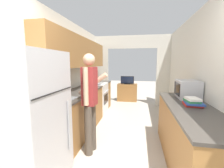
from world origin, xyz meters
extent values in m
cube|color=silver|center=(-1.35, 1.62, 1.25)|extent=(0.06, 6.84, 2.50)
cube|color=#9E6B38|center=(-1.16, 2.55, 1.78)|extent=(0.32, 3.26, 0.70)
cube|color=silver|center=(1.35, 1.62, 1.25)|extent=(0.06, 6.84, 2.50)
cube|color=silver|center=(-1.20, 4.47, 1.02)|extent=(0.65, 0.06, 2.05)
cube|color=silver|center=(1.20, 4.47, 1.02)|extent=(0.65, 0.06, 2.05)
cube|color=silver|center=(0.00, 4.47, 2.27)|extent=(3.04, 0.06, 0.45)
cube|color=#9E6B38|center=(-1.02, 1.94, 0.44)|extent=(0.60, 2.05, 0.88)
cube|color=#3D3833|center=(-1.02, 1.94, 0.90)|extent=(0.62, 2.06, 0.03)
cube|color=#9E6B38|center=(-1.02, 3.93, 0.44)|extent=(0.60, 0.49, 0.88)
cube|color=#3D3833|center=(-1.02, 3.94, 0.90)|extent=(0.62, 0.50, 0.03)
cube|color=#9EA3A8|center=(-1.02, 1.31, 0.91)|extent=(0.42, 0.44, 0.00)
cube|color=#9E6B38|center=(1.02, 1.23, 0.44)|extent=(0.60, 2.06, 0.88)
cube|color=#3D3833|center=(1.02, 1.23, 0.90)|extent=(0.62, 2.08, 0.03)
cube|color=#B7B7BC|center=(-0.98, 0.50, 0.84)|extent=(0.68, 0.80, 1.67)
cube|color=black|center=(-0.64, 0.50, 1.20)|extent=(0.01, 0.76, 0.01)
cylinder|color=#99999E|center=(-0.63, 0.75, 0.70)|extent=(0.02, 0.02, 0.67)
cube|color=white|center=(-1.01, 3.33, 0.46)|extent=(0.62, 0.72, 0.91)
cube|color=black|center=(-0.70, 3.33, 0.46)|extent=(0.01, 0.49, 0.27)
cylinder|color=#B7B7BC|center=(-0.68, 3.33, 0.69)|extent=(0.02, 0.58, 0.02)
cube|color=white|center=(-1.30, 3.33, 0.98)|extent=(0.04, 0.72, 0.14)
cylinder|color=#232328|center=(-0.89, 3.17, 0.91)|extent=(0.16, 0.16, 0.01)
cylinder|color=#232328|center=(-0.89, 3.48, 0.91)|extent=(0.16, 0.16, 0.01)
cylinder|color=#232328|center=(-1.13, 3.17, 0.91)|extent=(0.16, 0.16, 0.01)
cylinder|color=#232328|center=(-1.13, 3.48, 0.91)|extent=(0.16, 0.16, 0.01)
cylinder|color=#4C4238|center=(-0.53, 1.23, 0.42)|extent=(0.14, 0.14, 0.84)
cylinder|color=#4C4238|center=(-0.51, 1.40, 0.42)|extent=(0.14, 0.14, 0.84)
cube|color=maroon|center=(-0.52, 1.31, 1.15)|extent=(0.23, 0.23, 0.63)
cylinder|color=#DBAD89|center=(-0.53, 1.17, 1.17)|extent=(0.09, 0.09, 0.60)
cylinder|color=#DBAD89|center=(-0.51, 1.46, 1.17)|extent=(0.54, 0.12, 0.41)
sphere|color=#DBAD89|center=(-0.52, 1.31, 1.58)|extent=(0.19, 0.19, 0.19)
cube|color=#B7B7BC|center=(1.13, 1.80, 1.07)|extent=(0.34, 0.46, 0.32)
cube|color=black|center=(0.95, 1.75, 1.07)|extent=(0.01, 0.27, 0.22)
cube|color=#38383D|center=(0.95, 1.95, 1.07)|extent=(0.01, 0.09, 0.23)
cube|color=red|center=(1.06, 1.30, 0.93)|extent=(0.24, 0.26, 0.03)
cube|color=#2D4C99|center=(1.07, 1.27, 0.96)|extent=(0.25, 0.27, 0.02)
cube|color=#33894C|center=(1.05, 1.29, 0.98)|extent=(0.19, 0.25, 0.03)
cube|color=white|center=(1.05, 1.28, 1.02)|extent=(0.19, 0.24, 0.03)
cube|color=#9E6B38|center=(-0.19, 5.01, 0.35)|extent=(0.78, 0.42, 0.69)
cube|color=black|center=(-0.19, 4.97, 0.70)|extent=(0.23, 0.16, 0.02)
cube|color=black|center=(-0.19, 4.97, 0.86)|extent=(0.52, 0.04, 0.30)
cube|color=navy|center=(-0.19, 4.94, 0.86)|extent=(0.48, 0.01, 0.26)
cube|color=#B7B7BC|center=(-1.02, 3.97, 0.92)|extent=(0.19, 0.19, 0.00)
cube|color=black|center=(-1.02, 3.80, 0.92)|extent=(0.09, 0.10, 0.02)
camera|label=1|loc=(0.28, -1.00, 1.53)|focal=24.00mm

